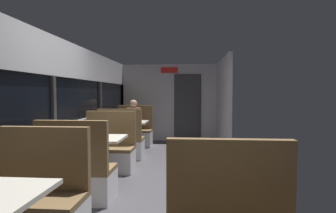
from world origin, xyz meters
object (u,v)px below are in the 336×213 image
at_px(bench_near_window_facing_entry, 36,207).
at_px(coffee_cup_secondary, 119,120).
at_px(dining_table_mid_window, 95,144).
at_px(bench_far_window_facing_entry, 134,134).
at_px(dining_table_far_window, 129,125).
at_px(seated_passenger, 134,126).
at_px(bench_mid_window_facing_entry, 109,153).
at_px(bench_far_window_facing_end, 122,143).
at_px(bench_mid_window_facing_end, 77,177).

distance_m(bench_near_window_facing_entry, coffee_cup_secondary, 3.99).
bearing_deg(dining_table_mid_window, coffee_cup_secondary, 95.43).
height_order(bench_near_window_facing_entry, bench_far_window_facing_entry, same).
relative_size(dining_table_far_window, bench_far_window_facing_entry, 0.82).
distance_m(bench_far_window_facing_entry, seated_passenger, 0.22).
xyz_separation_m(bench_mid_window_facing_entry, dining_table_far_window, (0.00, 1.66, 0.31)).
height_order(bench_near_window_facing_entry, coffee_cup_secondary, bench_near_window_facing_entry).
bearing_deg(bench_far_window_facing_end, dining_table_mid_window, -90.00).
distance_m(bench_far_window_facing_end, bench_far_window_facing_entry, 1.40).
xyz_separation_m(bench_far_window_facing_entry, coffee_cup_secondary, (-0.22, -0.77, 0.46)).
bearing_deg(bench_far_window_facing_entry, bench_far_window_facing_end, -90.00).
height_order(bench_mid_window_facing_entry, bench_far_window_facing_entry, same).
bearing_deg(bench_mid_window_facing_entry, dining_table_mid_window, -90.00).
distance_m(dining_table_mid_window, bench_mid_window_facing_end, 0.77).
bearing_deg(bench_far_window_facing_end, bench_mid_window_facing_end, -90.00).
bearing_deg(bench_mid_window_facing_end, bench_far_window_facing_end, 90.00).
height_order(bench_near_window_facing_entry, seated_passenger, seated_passenger).
relative_size(bench_mid_window_facing_entry, bench_far_window_facing_end, 1.00).
height_order(bench_mid_window_facing_entry, bench_far_window_facing_end, same).
xyz_separation_m(bench_mid_window_facing_end, bench_mid_window_facing_entry, (0.00, 1.40, 0.00)).
xyz_separation_m(dining_table_mid_window, bench_far_window_facing_entry, (0.00, 3.06, -0.31)).
bearing_deg(dining_table_far_window, bench_mid_window_facing_end, -90.00).
height_order(bench_far_window_facing_end, seated_passenger, seated_passenger).
bearing_deg(dining_table_mid_window, bench_far_window_facing_end, 90.00).
bearing_deg(bench_far_window_facing_end, bench_near_window_facing_entry, -90.00).
bearing_deg(coffee_cup_secondary, seated_passenger, 72.59).
distance_m(bench_mid_window_facing_end, bench_far_window_facing_end, 2.36).
xyz_separation_m(dining_table_far_window, seated_passenger, (0.00, 0.63, -0.10)).
bearing_deg(bench_far_window_facing_entry, dining_table_far_window, -90.00).
bearing_deg(dining_table_mid_window, bench_mid_window_facing_entry, 90.00).
bearing_deg(bench_near_window_facing_entry, dining_table_mid_window, 90.00).
relative_size(bench_mid_window_facing_end, bench_far_window_facing_entry, 1.00).
relative_size(bench_mid_window_facing_end, bench_mid_window_facing_entry, 1.00).
relative_size(bench_near_window_facing_entry, bench_mid_window_facing_end, 1.00).
height_order(seated_passenger, coffee_cup_secondary, seated_passenger).
relative_size(seated_passenger, coffee_cup_secondary, 14.00).
bearing_deg(bench_near_window_facing_entry, bench_far_window_facing_end, 90.00).
height_order(bench_near_window_facing_entry, bench_far_window_facing_end, same).
height_order(dining_table_far_window, bench_far_window_facing_end, bench_far_window_facing_end).
bearing_deg(bench_far_window_facing_entry, dining_table_mid_window, -90.00).
height_order(dining_table_mid_window, bench_mid_window_facing_entry, bench_mid_window_facing_entry).
height_order(bench_mid_window_facing_end, seated_passenger, seated_passenger).
bearing_deg(bench_mid_window_facing_entry, bench_far_window_facing_entry, 90.00).
bearing_deg(bench_mid_window_facing_entry, bench_mid_window_facing_end, -90.00).
xyz_separation_m(bench_near_window_facing_entry, seated_passenger, (0.00, 4.66, 0.21)).
height_order(bench_mid_window_facing_entry, seated_passenger, seated_passenger).
xyz_separation_m(bench_mid_window_facing_entry, bench_far_window_facing_end, (0.00, 0.97, 0.00)).
distance_m(bench_near_window_facing_entry, dining_table_mid_window, 1.69).
bearing_deg(seated_passenger, bench_far_window_facing_entry, 90.00).
relative_size(dining_table_mid_window, bench_mid_window_facing_end, 0.82).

